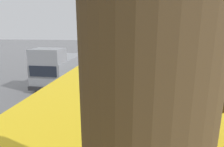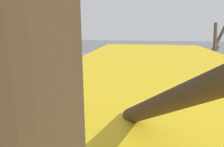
% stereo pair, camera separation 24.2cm
% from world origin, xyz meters
% --- Properties ---
extents(ground_plane, '(90.00, 90.00, 0.00)m').
position_xyz_m(ground_plane, '(0.00, 0.00, 0.00)').
color(ground_plane, '#5B5B5E').
extents(slush_patch_near_cluster, '(2.12, 2.12, 0.01)m').
position_xyz_m(slush_patch_near_cluster, '(-1.54, 3.01, 0.00)').
color(slush_patch_near_cluster, '#ADAFB5').
rests_on(slush_patch_near_cluster, ground).
extents(slush_patch_under_van, '(1.73, 1.73, 0.01)m').
position_xyz_m(slush_patch_under_van, '(4.03, 4.29, 0.00)').
color(slush_patch_under_van, silver).
rests_on(slush_patch_under_van, ground).
extents(slush_patch_mid_street, '(1.90, 1.90, 0.01)m').
position_xyz_m(slush_patch_mid_street, '(2.35, -2.38, 0.00)').
color(slush_patch_mid_street, silver).
rests_on(slush_patch_mid_street, ground).
extents(cargo_van_parked_right, '(2.32, 5.40, 2.60)m').
position_xyz_m(cargo_van_parked_right, '(4.11, -0.10, 1.18)').
color(cargo_van_parked_right, gray).
rests_on(cargo_van_parked_right, ground).
extents(box_truck_background, '(2.80, 8.29, 3.38)m').
position_xyz_m(box_truck_background, '(-1.56, 9.52, 1.94)').
color(box_truck_background, yellow).
rests_on(box_truck_background, ground).
extents(shopping_cart_vendor, '(0.80, 0.96, 1.04)m').
position_xyz_m(shopping_cart_vendor, '(0.14, 0.16, 0.57)').
color(shopping_cart_vendor, '#B2B2B7').
rests_on(shopping_cart_vendor, ground).
extents(hand_dolly_boxes, '(0.70, 0.83, 1.48)m').
position_xyz_m(hand_dolly_boxes, '(0.92, 0.00, 0.78)').
color(hand_dolly_boxes, '#515156').
rests_on(hand_dolly_boxes, ground).
extents(pedestrian_pink_side, '(1.04, 1.04, 2.15)m').
position_xyz_m(pedestrian_pink_side, '(1.17, -0.02, 1.58)').
color(pedestrian_pink_side, black).
rests_on(pedestrian_pink_side, ground).
extents(pedestrian_black_side, '(1.04, 1.04, 2.15)m').
position_xyz_m(pedestrian_black_side, '(1.32, 0.95, 1.57)').
color(pedestrian_black_side, black).
rests_on(pedestrian_black_side, ground).
extents(pedestrian_white_side, '(1.04, 1.04, 2.15)m').
position_xyz_m(pedestrian_white_side, '(-0.63, 1.86, 1.57)').
color(pedestrian_white_side, black).
rests_on(pedestrian_white_side, ground).
extents(pedestrian_far_side, '(1.04, 1.04, 2.15)m').
position_xyz_m(pedestrian_far_side, '(-0.30, -1.20, 1.57)').
color(pedestrian_far_side, black).
rests_on(pedestrian_far_side, ground).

